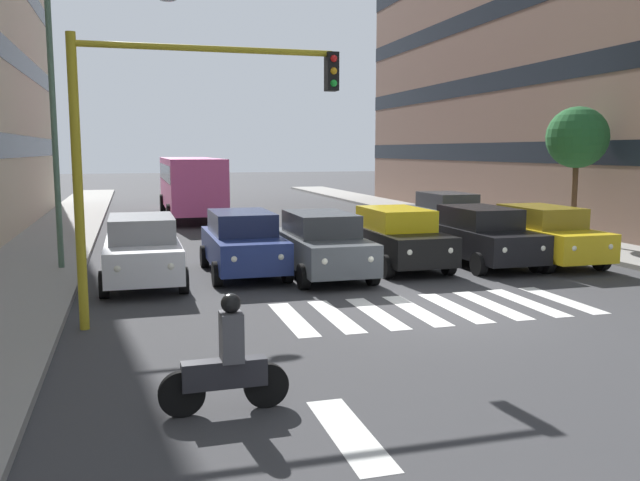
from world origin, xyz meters
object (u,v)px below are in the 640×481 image
object	(u,v)px
street_lamp_right	(75,96)
street_tree_1	(577,138)
car_row2_0	(448,214)
traffic_light_gantry	(160,130)
motorcycle_with_rider	(227,364)
car_4	(243,242)
car_1	(481,236)
car_2	(397,237)
bus_behind_traffic	(190,181)
car_0	(543,234)
car_3	(322,244)
car_5	(142,249)

from	to	relation	value
street_lamp_right	street_tree_1	distance (m)	16.71
car_row2_0	traffic_light_gantry	distance (m)	15.86
motorcycle_with_rider	traffic_light_gantry	distance (m)	5.71
car_4	street_lamp_right	distance (m)	6.05
car_1	car_2	size ratio (longest dim) A/B	1.00
bus_behind_traffic	motorcycle_with_rider	distance (m)	25.91
street_lamp_right	car_0	bearing A→B (deg)	169.92
car_3	motorcycle_with_rider	distance (m)	9.44
motorcycle_with_rider	car_2	bearing A→B (deg)	-123.68
car_1	car_4	xyz separation A→B (m)	(7.02, -0.50, 0.00)
traffic_light_gantry	car_4	bearing A→B (deg)	-115.83
car_3	street_tree_1	size ratio (longest dim) A/B	0.93
motorcycle_with_rider	car_1	bearing A→B (deg)	-134.16
car_1	bus_behind_traffic	world-z (taller)	bus_behind_traffic
bus_behind_traffic	street_tree_1	size ratio (longest dim) A/B	2.20
car_row2_0	street_lamp_right	xyz separation A→B (m)	(13.40, 4.18, 3.97)
car_2	car_3	bearing A→B (deg)	16.41
car_5	bus_behind_traffic	size ratio (longest dim) A/B	0.42
car_5	motorcycle_with_rider	distance (m)	9.00
car_3	motorcycle_with_rider	bearing A→B (deg)	66.43
street_lamp_right	car_5	bearing A→B (deg)	125.83
car_row2_0	bus_behind_traffic	world-z (taller)	bus_behind_traffic
traffic_light_gantry	street_lamp_right	xyz separation A→B (m)	(1.95, -6.42, 1.10)
car_1	street_lamp_right	world-z (taller)	street_lamp_right
traffic_light_gantry	street_tree_1	distance (m)	16.40
motorcycle_with_rider	car_5	bearing A→B (deg)	-84.32
bus_behind_traffic	traffic_light_gantry	distance (m)	21.28
car_2	car_4	distance (m)	4.48
car_0	street_lamp_right	distance (m)	14.02
car_5	street_tree_1	distance (m)	15.64
car_2	street_lamp_right	size ratio (longest dim) A/B	0.58
street_lamp_right	street_tree_1	bearing A→B (deg)	-177.14
car_0	car_1	bearing A→B (deg)	-7.06
car_5	street_lamp_right	world-z (taller)	street_lamp_right
car_0	car_1	distance (m)	1.95
car_3	car_row2_0	xyz separation A→B (m)	(-7.13, -6.70, 0.00)
car_3	bus_behind_traffic	size ratio (longest dim) A/B	0.42
car_3	motorcycle_with_rider	world-z (taller)	car_3
traffic_light_gantry	car_0	bearing A→B (deg)	-160.19
car_2	car_row2_0	bearing A→B (deg)	-127.92
car_4	car_0	bearing A→B (deg)	175.30
car_3	street_lamp_right	world-z (taller)	street_lamp_right
car_4	car_5	distance (m)	2.74
street_tree_1	car_0	bearing A→B (deg)	42.90
car_1	bus_behind_traffic	xyz separation A→B (m)	(7.02, -16.76, 0.97)
car_3	traffic_light_gantry	bearing A→B (deg)	42.00
car_0	car_row2_0	size ratio (longest dim) A/B	1.00
car_3	street_lamp_right	xyz separation A→B (m)	(6.27, -2.53, 3.97)
car_2	car_4	world-z (taller)	same
car_3	car_4	world-z (taller)	same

